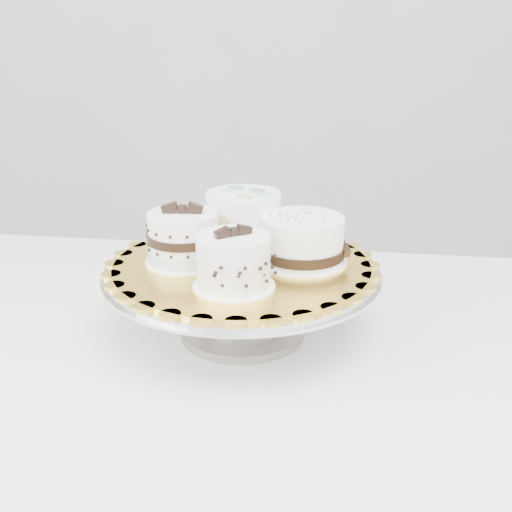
{
  "coord_description": "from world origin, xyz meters",
  "views": [
    {
      "loc": [
        0.19,
        -0.6,
        1.18
      ],
      "look_at": [
        0.18,
        0.25,
        0.86
      ],
      "focal_mm": 45.0,
      "sensor_mm": 36.0,
      "label": 1
    }
  ],
  "objects_px": {
    "cake_board": "(242,265)",
    "table": "(217,385)",
    "cake_dots": "(243,219)",
    "cake_stand": "(242,288)",
    "cake_swirl": "(234,263)",
    "cake_banded": "(184,240)",
    "cake_ribbon": "(303,241)"
  },
  "relations": [
    {
      "from": "cake_board",
      "to": "table",
      "type": "bearing_deg",
      "value": -175.95
    },
    {
      "from": "table",
      "to": "cake_dots",
      "type": "distance_m",
      "value": 0.25
    },
    {
      "from": "cake_stand",
      "to": "cake_board",
      "type": "xyz_separation_m",
      "value": [
        0.0,
        0.0,
        0.04
      ]
    },
    {
      "from": "cake_stand",
      "to": "cake_board",
      "type": "distance_m",
      "value": 0.04
    },
    {
      "from": "cake_swirl",
      "to": "cake_dots",
      "type": "height_order",
      "value": "same"
    },
    {
      "from": "cake_banded",
      "to": "cake_ribbon",
      "type": "bearing_deg",
      "value": 2.98
    },
    {
      "from": "cake_board",
      "to": "cake_dots",
      "type": "relative_size",
      "value": 2.68
    },
    {
      "from": "cake_swirl",
      "to": "cake_dots",
      "type": "xyz_separation_m",
      "value": [
        0.01,
        0.16,
        0.01
      ]
    },
    {
      "from": "cake_banded",
      "to": "cake_dots",
      "type": "height_order",
      "value": "cake_banded"
    },
    {
      "from": "cake_board",
      "to": "cake_banded",
      "type": "bearing_deg",
      "value": 176.5
    },
    {
      "from": "cake_stand",
      "to": "cake_ribbon",
      "type": "bearing_deg",
      "value": 5.22
    },
    {
      "from": "cake_stand",
      "to": "cake_ribbon",
      "type": "height_order",
      "value": "cake_ribbon"
    },
    {
      "from": "table",
      "to": "cake_dots",
      "type": "height_order",
      "value": "cake_dots"
    },
    {
      "from": "cake_dots",
      "to": "cake_ribbon",
      "type": "height_order",
      "value": "cake_dots"
    },
    {
      "from": "cake_stand",
      "to": "cake_board",
      "type": "height_order",
      "value": "cake_board"
    },
    {
      "from": "table",
      "to": "cake_dots",
      "type": "bearing_deg",
      "value": 70.62
    },
    {
      "from": "cake_dots",
      "to": "cake_ribbon",
      "type": "xyz_separation_m",
      "value": [
        0.09,
        -0.07,
        -0.01
      ]
    },
    {
      "from": "cake_stand",
      "to": "cake_dots",
      "type": "xyz_separation_m",
      "value": [
        -0.0,
        0.07,
        0.08
      ]
    },
    {
      "from": "cake_banded",
      "to": "cake_ribbon",
      "type": "relative_size",
      "value": 0.82
    },
    {
      "from": "table",
      "to": "cake_stand",
      "type": "height_order",
      "value": "cake_stand"
    },
    {
      "from": "cake_swirl",
      "to": "cake_dots",
      "type": "distance_m",
      "value": 0.16
    },
    {
      "from": "cake_banded",
      "to": "cake_ribbon",
      "type": "height_order",
      "value": "cake_banded"
    },
    {
      "from": "cake_swirl",
      "to": "cake_board",
      "type": "bearing_deg",
      "value": 56.19
    },
    {
      "from": "cake_dots",
      "to": "table",
      "type": "bearing_deg",
      "value": -117.03
    },
    {
      "from": "cake_stand",
      "to": "cake_swirl",
      "type": "height_order",
      "value": "cake_swirl"
    },
    {
      "from": "table",
      "to": "cake_banded",
      "type": "distance_m",
      "value": 0.23
    },
    {
      "from": "cake_board",
      "to": "cake_banded",
      "type": "relative_size",
      "value": 3.27
    },
    {
      "from": "cake_dots",
      "to": "cake_banded",
      "type": "bearing_deg",
      "value": -140.05
    },
    {
      "from": "cake_board",
      "to": "cake_swirl",
      "type": "xyz_separation_m",
      "value": [
        -0.01,
        -0.08,
        0.04
      ]
    },
    {
      "from": "cake_stand",
      "to": "cake_swirl",
      "type": "relative_size",
      "value": 3.06
    },
    {
      "from": "cake_stand",
      "to": "cake_board",
      "type": "relative_size",
      "value": 1.09
    },
    {
      "from": "cake_swirl",
      "to": "cake_ribbon",
      "type": "relative_size",
      "value": 0.95
    }
  ]
}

